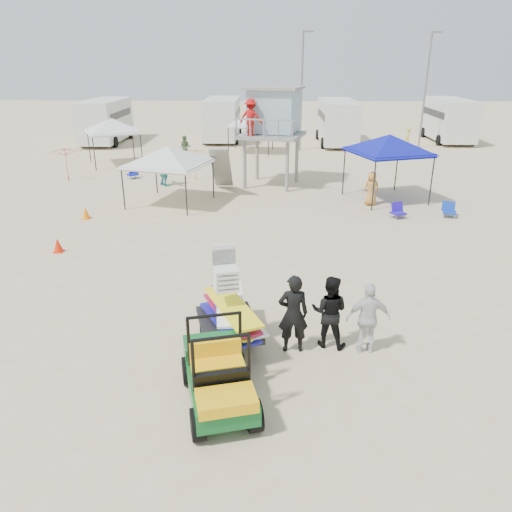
{
  "coord_description": "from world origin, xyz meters",
  "views": [
    {
      "loc": [
        0.86,
        -9.6,
        6.36
      ],
      "look_at": [
        0.5,
        3.0,
        1.3
      ],
      "focal_mm": 35.0,
      "sensor_mm": 36.0,
      "label": 1
    }
  ],
  "objects_px": {
    "utility_cart": "(217,370)",
    "lifeguard_tower": "(270,115)",
    "surf_trailer": "(227,309)",
    "man_left": "(293,314)",
    "canopy_blue": "(390,138)"
  },
  "relations": [
    {
      "from": "surf_trailer",
      "to": "lifeguard_tower",
      "type": "height_order",
      "value": "lifeguard_tower"
    },
    {
      "from": "utility_cart",
      "to": "lifeguard_tower",
      "type": "distance_m",
      "value": 18.41
    },
    {
      "from": "utility_cart",
      "to": "man_left",
      "type": "bearing_deg",
      "value": 53.21
    },
    {
      "from": "utility_cart",
      "to": "canopy_blue",
      "type": "xyz_separation_m",
      "value": [
        6.41,
        15.31,
        2.09
      ]
    },
    {
      "from": "man_left",
      "to": "lifeguard_tower",
      "type": "bearing_deg",
      "value": -91.1
    },
    {
      "from": "utility_cart",
      "to": "surf_trailer",
      "type": "height_order",
      "value": "surf_trailer"
    },
    {
      "from": "surf_trailer",
      "to": "lifeguard_tower",
      "type": "distance_m",
      "value": 16.1
    },
    {
      "from": "lifeguard_tower",
      "to": "canopy_blue",
      "type": "relative_size",
      "value": 1.24
    },
    {
      "from": "lifeguard_tower",
      "to": "canopy_blue",
      "type": "distance_m",
      "value": 6.21
    },
    {
      "from": "utility_cart",
      "to": "man_left",
      "type": "relative_size",
      "value": 1.33
    },
    {
      "from": "surf_trailer",
      "to": "man_left",
      "type": "xyz_separation_m",
      "value": [
        1.52,
        -0.3,
        0.07
      ]
    },
    {
      "from": "man_left",
      "to": "canopy_blue",
      "type": "xyz_separation_m",
      "value": [
        4.89,
        13.28,
        1.96
      ]
    },
    {
      "from": "surf_trailer",
      "to": "man_left",
      "type": "relative_size",
      "value": 1.36
    },
    {
      "from": "man_left",
      "to": "canopy_blue",
      "type": "relative_size",
      "value": 0.49
    },
    {
      "from": "utility_cart",
      "to": "lifeguard_tower",
      "type": "relative_size",
      "value": 0.52
    }
  ]
}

